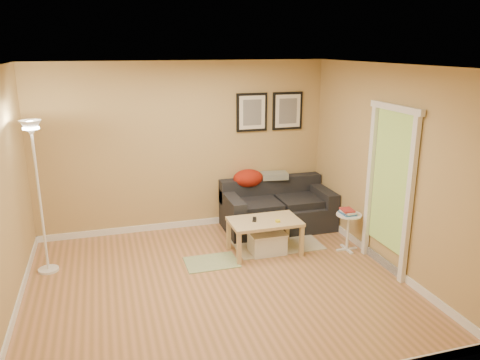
{
  "coord_description": "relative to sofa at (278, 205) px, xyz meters",
  "views": [
    {
      "loc": [
        -1.2,
        -4.99,
        2.8
      ],
      "look_at": [
        0.55,
        0.85,
        1.05
      ],
      "focal_mm": 35.0,
      "sensor_mm": 36.0,
      "label": 1
    }
  ],
  "objects": [
    {
      "name": "floor",
      "position": [
        -1.38,
        -1.53,
        -0.38
      ],
      "size": [
        4.5,
        4.5,
        0.0
      ],
      "primitive_type": "plane",
      "color": "#B87A4E",
      "rests_on": "ground"
    },
    {
      "name": "ceiling",
      "position": [
        -1.38,
        -1.53,
        2.23
      ],
      "size": [
        4.5,
        4.5,
        0.0
      ],
      "primitive_type": "plane",
      "rotation": [
        3.14,
        0.0,
        0.0
      ],
      "color": "white",
      "rests_on": "wall_back"
    },
    {
      "name": "wall_back",
      "position": [
        -1.38,
        0.47,
        0.92
      ],
      "size": [
        4.5,
        0.0,
        4.5
      ],
      "primitive_type": "plane",
      "rotation": [
        1.57,
        0.0,
        0.0
      ],
      "color": "tan",
      "rests_on": "ground"
    },
    {
      "name": "wall_front",
      "position": [
        -1.38,
        -3.53,
        0.92
      ],
      "size": [
        4.5,
        0.0,
        4.5
      ],
      "primitive_type": "plane",
      "rotation": [
        -1.57,
        0.0,
        0.0
      ],
      "color": "tan",
      "rests_on": "ground"
    },
    {
      "name": "wall_right",
      "position": [
        0.87,
        -1.53,
        0.92
      ],
      "size": [
        0.0,
        4.0,
        4.0
      ],
      "primitive_type": "plane",
      "rotation": [
        1.57,
        0.0,
        -1.57
      ],
      "color": "tan",
      "rests_on": "ground"
    },
    {
      "name": "baseboard_back",
      "position": [
        -1.38,
        0.46,
        -0.33
      ],
      "size": [
        4.5,
        0.02,
        0.1
      ],
      "primitive_type": "cube",
      "color": "white",
      "rests_on": "ground"
    },
    {
      "name": "baseboard_left",
      "position": [
        -3.62,
        -1.53,
        -0.33
      ],
      "size": [
        0.02,
        4.0,
        0.1
      ],
      "primitive_type": "cube",
      "color": "white",
      "rests_on": "ground"
    },
    {
      "name": "baseboard_right",
      "position": [
        0.86,
        -1.53,
        -0.33
      ],
      "size": [
        0.02,
        4.0,
        0.1
      ],
      "primitive_type": "cube",
      "color": "white",
      "rests_on": "ground"
    },
    {
      "name": "sofa",
      "position": [
        0.0,
        0.0,
        0.0
      ],
      "size": [
        1.7,
        0.9,
        0.75
      ],
      "primitive_type": null,
      "color": "black",
      "rests_on": "ground"
    },
    {
      "name": "red_throw",
      "position": [
        -0.4,
        0.31,
        0.4
      ],
      "size": [
        0.48,
        0.36,
        0.28
      ],
      "primitive_type": null,
      "color": "#9C290E",
      "rests_on": "sofa"
    },
    {
      "name": "plaid_throw",
      "position": [
        0.05,
        0.31,
        0.41
      ],
      "size": [
        0.45,
        0.32,
        0.1
      ],
      "primitive_type": null,
      "rotation": [
        0.0,
        0.0,
        -0.14
      ],
      "color": "tan",
      "rests_on": "sofa"
    },
    {
      "name": "framed_print_left",
      "position": [
        -0.3,
        0.45,
        1.43
      ],
      "size": [
        0.5,
        0.04,
        0.6
      ],
      "primitive_type": null,
      "color": "black",
      "rests_on": "wall_back"
    },
    {
      "name": "framed_print_right",
      "position": [
        0.3,
        0.45,
        1.43
      ],
      "size": [
        0.5,
        0.04,
        0.6
      ],
      "primitive_type": null,
      "color": "black",
      "rests_on": "wall_back"
    },
    {
      "name": "area_rug",
      "position": [
        -0.25,
        -0.56,
        -0.37
      ],
      "size": [
        1.25,
        0.85,
        0.01
      ],
      "primitive_type": "cube",
      "color": "beige",
      "rests_on": "ground"
    },
    {
      "name": "green_runner",
      "position": [
        -1.3,
        -0.92,
        -0.37
      ],
      "size": [
        0.7,
        0.5,
        0.01
      ],
      "primitive_type": "cube",
      "color": "#668C4C",
      "rests_on": "ground"
    },
    {
      "name": "coffee_table",
      "position": [
        -0.52,
        -0.82,
        -0.13
      ],
      "size": [
        0.99,
        0.63,
        0.49
      ],
      "primitive_type": null,
      "rotation": [
        0.0,
        0.0,
        -0.03
      ],
      "color": "tan",
      "rests_on": "ground"
    },
    {
      "name": "remote_control",
      "position": [
        -0.65,
        -0.78,
        0.12
      ],
      "size": [
        0.1,
        0.17,
        0.02
      ],
      "primitive_type": "cube",
      "rotation": [
        0.0,
        0.0,
        -0.35
      ],
      "color": "black",
      "rests_on": "coffee_table"
    },
    {
      "name": "tape_roll",
      "position": [
        -0.37,
        -0.94,
        0.13
      ],
      "size": [
        0.07,
        0.07,
        0.03
      ],
      "primitive_type": "cylinder",
      "color": "yellow",
      "rests_on": "coffee_table"
    },
    {
      "name": "storage_bin",
      "position": [
        -0.48,
        -0.83,
        -0.22
      ],
      "size": [
        0.5,
        0.36,
        0.31
      ],
      "primitive_type": null,
      "color": "white",
      "rests_on": "ground"
    },
    {
      "name": "side_table",
      "position": [
        0.64,
        -1.08,
        -0.1
      ],
      "size": [
        0.36,
        0.36,
        0.54
      ],
      "primitive_type": null,
      "color": "white",
      "rests_on": "ground"
    },
    {
      "name": "book_stack",
      "position": [
        0.62,
        -1.07,
        0.21
      ],
      "size": [
        0.23,
        0.27,
        0.07
      ],
      "primitive_type": null,
      "rotation": [
        0.0,
        0.0,
        -0.26
      ],
      "color": "#2E5B8A",
      "rests_on": "side_table"
    },
    {
      "name": "floor_lamp",
      "position": [
        -3.38,
        -0.55,
        0.56
      ],
      "size": [
        0.26,
        0.26,
        1.97
      ],
      "primitive_type": null,
      "color": "white",
      "rests_on": "ground"
    },
    {
      "name": "doorway",
      "position": [
        0.82,
        -1.68,
        0.65
      ],
      "size": [
        0.12,
        1.01,
        2.13
      ],
      "primitive_type": null,
      "color": "white",
      "rests_on": "ground"
    }
  ]
}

